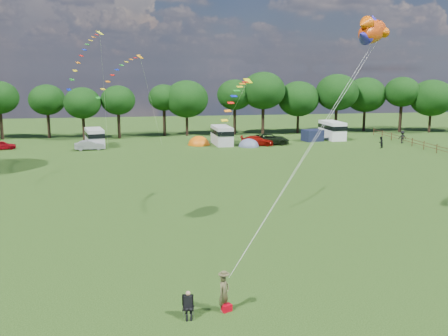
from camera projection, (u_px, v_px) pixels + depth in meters
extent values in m
plane|color=black|center=(248.00, 267.00, 27.48)|extent=(180.00, 180.00, 0.00)
cylinder|color=black|center=(1.00, 126.00, 76.68)|extent=(0.49, 0.49, 4.25)
cylinder|color=black|center=(49.00, 126.00, 78.41)|extent=(0.47, 0.47, 3.90)
ellipsoid|color=black|center=(47.00, 100.00, 77.62)|extent=(5.58, 5.58, 4.74)
cylinder|color=black|center=(84.00, 128.00, 76.39)|extent=(0.44, 0.44, 3.56)
ellipsoid|color=black|center=(82.00, 103.00, 75.64)|extent=(5.56, 5.56, 4.73)
cylinder|color=black|center=(119.00, 126.00, 78.13)|extent=(0.47, 0.47, 3.95)
ellipsoid|color=black|center=(118.00, 100.00, 77.35)|extent=(5.33, 5.33, 4.53)
cylinder|color=black|center=(164.00, 122.00, 80.97)|extent=(0.50, 0.50, 4.33)
ellipsoid|color=black|center=(164.00, 98.00, 80.18)|extent=(4.95, 4.95, 4.21)
cylinder|color=black|center=(187.00, 126.00, 81.20)|extent=(0.43, 0.43, 3.31)
ellipsoid|color=black|center=(187.00, 99.00, 80.36)|extent=(7.03, 7.03, 5.98)
cylinder|color=black|center=(235.00, 121.00, 82.59)|extent=(0.50, 0.50, 4.36)
ellipsoid|color=black|center=(235.00, 95.00, 81.74)|extent=(5.84, 5.84, 4.97)
cylinder|color=black|center=(263.00, 121.00, 82.46)|extent=(0.51, 0.51, 4.55)
ellipsoid|color=black|center=(263.00, 91.00, 81.49)|extent=(7.15, 7.15, 6.08)
cylinder|color=black|center=(298.00, 124.00, 84.26)|extent=(0.42, 0.42, 3.21)
ellipsoid|color=black|center=(298.00, 99.00, 83.44)|extent=(6.90, 6.90, 5.86)
cylinder|color=black|center=(336.00, 121.00, 84.56)|extent=(0.48, 0.48, 4.17)
ellipsoid|color=black|center=(337.00, 92.00, 83.63)|extent=(7.16, 7.16, 6.09)
cylinder|color=black|center=(364.00, 120.00, 87.42)|extent=(0.45, 0.45, 3.66)
ellipsoid|color=black|center=(365.00, 95.00, 86.55)|extent=(7.05, 7.05, 5.99)
cylinder|color=black|center=(400.00, 119.00, 85.76)|extent=(0.52, 0.52, 4.65)
ellipsoid|color=black|center=(402.00, 92.00, 84.87)|extent=(5.96, 5.96, 5.06)
cylinder|color=black|center=(430.00, 123.00, 85.37)|extent=(0.42, 0.42, 3.19)
ellipsoid|color=black|center=(432.00, 98.00, 84.53)|extent=(7.23, 7.23, 6.14)
cylinder|color=#472D19|center=(437.00, 149.00, 64.40)|extent=(0.12, 0.12, 1.20)
cylinder|color=#472D19|center=(444.00, 148.00, 62.88)|extent=(0.08, 3.00, 0.08)
cylinder|color=#472D19|center=(443.00, 151.00, 62.96)|extent=(0.08, 3.00, 0.08)
cylinder|color=#472D19|center=(424.00, 145.00, 67.30)|extent=(0.12, 0.12, 1.20)
cylinder|color=#472D19|center=(430.00, 144.00, 65.78)|extent=(0.08, 3.00, 0.08)
cylinder|color=#472D19|center=(430.00, 147.00, 65.86)|extent=(0.08, 3.00, 0.08)
cylinder|color=#472D19|center=(412.00, 142.00, 70.20)|extent=(0.12, 0.12, 1.20)
cylinder|color=#472D19|center=(418.00, 141.00, 68.68)|extent=(0.08, 3.00, 0.08)
cylinder|color=#472D19|center=(418.00, 144.00, 68.76)|extent=(0.08, 3.00, 0.08)
cylinder|color=#472D19|center=(401.00, 139.00, 73.11)|extent=(0.12, 0.12, 1.20)
cylinder|color=#472D19|center=(407.00, 138.00, 71.59)|extent=(0.08, 3.00, 0.08)
cylinder|color=#472D19|center=(407.00, 141.00, 71.66)|extent=(0.08, 3.00, 0.08)
cylinder|color=#472D19|center=(391.00, 136.00, 76.01)|extent=(0.12, 0.12, 1.20)
cylinder|color=#472D19|center=(396.00, 135.00, 74.49)|extent=(0.08, 3.00, 0.08)
cylinder|color=#472D19|center=(396.00, 138.00, 74.57)|extent=(0.08, 3.00, 0.08)
cylinder|color=#472D19|center=(382.00, 134.00, 78.91)|extent=(0.12, 0.12, 1.20)
cylinder|color=#472D19|center=(387.00, 133.00, 77.39)|extent=(0.08, 3.00, 0.08)
cylinder|color=#472D19|center=(387.00, 136.00, 77.47)|extent=(0.08, 3.00, 0.08)
cylinder|color=#472D19|center=(374.00, 132.00, 81.82)|extent=(0.12, 0.12, 1.20)
cylinder|color=#472D19|center=(378.00, 131.00, 80.30)|extent=(0.08, 3.00, 0.08)
cylinder|color=#472D19|center=(378.00, 133.00, 80.37)|extent=(0.08, 3.00, 0.08)
imported|color=maroon|center=(2.00, 145.00, 67.25)|extent=(3.90, 2.40, 1.22)
imported|color=gray|center=(90.00, 145.00, 66.98)|extent=(3.82, 1.80, 1.30)
imported|color=maroon|center=(257.00, 141.00, 70.93)|extent=(4.89, 3.10, 1.36)
imported|color=black|center=(270.00, 139.00, 71.91)|extent=(5.97, 3.33, 1.55)
cube|color=#BCBCBE|center=(95.00, 138.00, 69.57)|extent=(3.14, 5.42, 2.54)
cube|color=black|center=(94.00, 134.00, 69.47)|extent=(3.20, 5.53, 0.60)
cylinder|color=black|center=(96.00, 146.00, 68.28)|extent=(0.75, 0.40, 0.72)
cylinder|color=black|center=(94.00, 143.00, 71.22)|extent=(0.75, 0.40, 0.72)
cube|color=#BBBBBE|center=(222.00, 135.00, 71.67)|extent=(2.55, 5.41, 2.65)
cube|color=black|center=(222.00, 132.00, 71.57)|extent=(2.60, 5.52, 0.63)
cylinder|color=black|center=(224.00, 144.00, 70.27)|extent=(0.76, 0.32, 0.74)
cylinder|color=black|center=(219.00, 140.00, 73.45)|extent=(0.76, 0.32, 0.74)
cube|color=white|center=(332.00, 130.00, 77.21)|extent=(2.59, 5.61, 2.75)
cube|color=black|center=(332.00, 127.00, 77.10)|extent=(2.64, 5.72, 0.65)
cylinder|color=black|center=(337.00, 138.00, 75.73)|extent=(0.79, 0.32, 0.78)
cylinder|color=black|center=(327.00, 135.00, 79.06)|extent=(0.79, 0.32, 0.78)
ellipsoid|color=#DB6009|center=(199.00, 145.00, 71.64)|extent=(3.05, 3.50, 2.50)
cylinder|color=#DB6009|center=(199.00, 145.00, 71.63)|extent=(3.20, 3.20, 0.08)
ellipsoid|color=slate|center=(249.00, 146.00, 70.13)|extent=(2.80, 3.22, 2.19)
cylinder|color=slate|center=(249.00, 146.00, 70.12)|extent=(2.94, 2.94, 0.08)
cube|color=#171C38|center=(312.00, 135.00, 75.30)|extent=(3.18, 2.79, 1.72)
imported|color=brown|center=(224.00, 293.00, 22.35)|extent=(0.75, 0.74, 1.74)
cylinder|color=#99999E|center=(184.00, 315.00, 21.63)|extent=(0.02, 0.02, 0.44)
cylinder|color=#99999E|center=(194.00, 315.00, 21.70)|extent=(0.02, 0.02, 0.44)
cylinder|color=#99999E|center=(183.00, 311.00, 22.04)|extent=(0.02, 0.02, 0.44)
cylinder|color=#99999E|center=(193.00, 310.00, 22.10)|extent=(0.02, 0.02, 0.44)
cube|color=black|center=(188.00, 308.00, 21.82)|extent=(0.56, 0.55, 0.05)
cube|color=black|center=(188.00, 300.00, 21.99)|extent=(0.50, 0.12, 0.53)
cube|color=black|center=(188.00, 301.00, 21.80)|extent=(0.39, 0.28, 0.56)
sphere|color=tan|center=(188.00, 293.00, 21.71)|extent=(0.21, 0.21, 0.21)
cube|color=#B90011|center=(226.00, 308.00, 22.44)|extent=(0.54, 0.46, 0.32)
ellipsoid|color=#C83C08|center=(372.00, 32.00, 30.83)|extent=(3.44, 3.43, 2.04)
ellipsoid|color=yellow|center=(372.00, 34.00, 30.86)|extent=(2.14, 2.13, 1.12)
cone|color=#D54F02|center=(364.00, 24.00, 29.54)|extent=(1.52, 1.52, 1.07)
cone|color=#291FAC|center=(363.00, 36.00, 29.66)|extent=(1.52, 1.52, 1.07)
cone|color=#291FAC|center=(374.00, 21.00, 30.78)|extent=(1.17, 1.17, 0.91)
sphere|color=white|center=(373.00, 30.00, 31.98)|extent=(0.34, 0.34, 0.34)
sphere|color=black|center=(373.00, 30.00, 32.08)|extent=(0.17, 0.17, 0.17)
cube|color=#F7FF1D|center=(100.00, 33.00, 50.57)|extent=(0.77, 0.82, 0.40)
cube|color=red|center=(97.00, 35.00, 50.09)|extent=(0.46, 0.63, 0.11)
cube|color=orange|center=(94.00, 37.00, 49.62)|extent=(0.46, 0.63, 0.12)
cube|color=yellow|center=(91.00, 40.00, 49.17)|extent=(0.46, 0.63, 0.13)
cube|color=#198C1E|center=(88.00, 45.00, 48.73)|extent=(0.45, 0.63, 0.14)
cube|color=#0C1EB2|center=(84.00, 50.00, 48.30)|extent=(0.45, 0.63, 0.15)
cube|color=red|center=(81.00, 56.00, 47.90)|extent=(0.44, 0.62, 0.16)
cube|color=orange|center=(78.00, 63.00, 47.50)|extent=(0.44, 0.62, 0.17)
cube|color=yellow|center=(75.00, 71.00, 47.13)|extent=(0.43, 0.62, 0.18)
cube|color=#198C1E|center=(72.00, 80.00, 46.77)|extent=(0.43, 0.62, 0.19)
cube|color=#0C1EB2|center=(69.00, 90.00, 46.42)|extent=(0.42, 0.61, 0.19)
cube|color=#FF9A0A|center=(140.00, 57.00, 46.39)|extent=(0.70, 0.73, 0.34)
cube|color=red|center=(136.00, 58.00, 45.91)|extent=(0.45, 0.54, 0.10)
cube|color=orange|center=(131.00, 59.00, 45.44)|extent=(0.44, 0.54, 0.11)
cube|color=yellow|center=(126.00, 62.00, 44.98)|extent=(0.44, 0.54, 0.12)
cube|color=#198C1E|center=(122.00, 65.00, 44.54)|extent=(0.44, 0.54, 0.12)
cube|color=#0C1EB2|center=(117.00, 70.00, 44.12)|extent=(0.44, 0.53, 0.13)
cube|color=red|center=(112.00, 75.00, 43.71)|extent=(0.43, 0.53, 0.14)
cube|color=orange|center=(108.00, 82.00, 43.32)|extent=(0.43, 0.53, 0.15)
cube|color=yellow|center=(103.00, 89.00, 42.94)|extent=(0.42, 0.53, 0.16)
cube|color=#198C1E|center=(98.00, 98.00, 42.58)|extent=(0.42, 0.52, 0.16)
cube|color=yellow|center=(248.00, 81.00, 37.83)|extent=(0.73, 0.69, 0.35)
cube|color=red|center=(245.00, 82.00, 37.27)|extent=(0.56, 0.42, 0.10)
cube|color=orange|center=(243.00, 84.00, 36.72)|extent=(0.56, 0.42, 0.11)
cube|color=yellow|center=(240.00, 87.00, 36.19)|extent=(0.56, 0.42, 0.12)
cube|color=#198C1E|center=(237.00, 91.00, 35.67)|extent=(0.56, 0.41, 0.13)
cube|color=#0C1EB2|center=(234.00, 96.00, 35.16)|extent=(0.55, 0.41, 0.14)
cube|color=red|center=(231.00, 103.00, 34.68)|extent=(0.55, 0.41, 0.14)
cube|color=orange|center=(228.00, 111.00, 34.20)|extent=(0.55, 0.40, 0.15)
cube|color=yellow|center=(225.00, 120.00, 33.75)|extent=(0.55, 0.40, 0.16)
imported|color=black|center=(381.00, 142.00, 68.48)|extent=(0.91, 0.83, 1.60)
imported|color=black|center=(402.00, 137.00, 72.99)|extent=(1.19, 0.58, 1.81)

